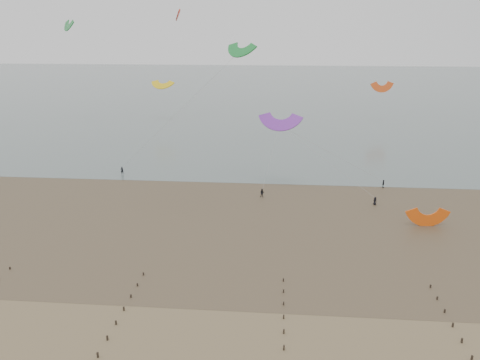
# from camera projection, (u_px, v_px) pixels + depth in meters

# --- Properties ---
(ground) EXTENTS (500.00, 500.00, 0.00)m
(ground) POSITION_uv_depth(u_px,v_px,m) (245.00, 340.00, 47.81)
(ground) COLOR brown
(ground) RESTS_ON ground
(sea_and_shore) EXTENTS (500.00, 665.00, 0.03)m
(sea_and_shore) POSITION_uv_depth(u_px,v_px,m) (236.00, 212.00, 80.68)
(sea_and_shore) COLOR #475654
(sea_and_shore) RESTS_ON ground
(kitesurfers) EXTENTS (122.66, 20.67, 1.79)m
(kitesurfers) POSITION_uv_depth(u_px,v_px,m) (470.00, 185.00, 91.82)
(kitesurfers) COLOR black
(kitesurfers) RESTS_ON ground
(grounded_kite) EXTENTS (6.21, 5.02, 3.23)m
(grounded_kite) POSITION_uv_depth(u_px,v_px,m) (426.00, 226.00, 75.08)
(grounded_kite) COLOR #F6560F
(grounded_kite) RESTS_ON ground
(kites_airborne) EXTENTS (250.85, 105.35, 39.32)m
(kites_airborne) POSITION_uv_depth(u_px,v_px,m) (278.00, 67.00, 124.26)
(kites_airborne) COLOR red
(kites_airborne) RESTS_ON ground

